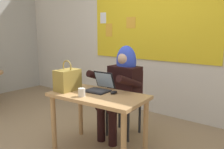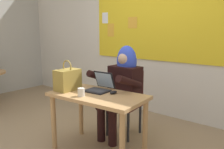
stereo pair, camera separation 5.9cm
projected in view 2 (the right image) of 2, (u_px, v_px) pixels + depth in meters
name	position (u px, v px, depth m)	size (l,w,h in m)	color
ground_plane	(79.00, 148.00, 2.99)	(24.00, 24.00, 0.00)	#937A5B
wall_back_bulletin	(153.00, 30.00, 4.07)	(6.71, 1.87, 2.89)	silver
desk_main	(98.00, 103.00, 2.79)	(1.17, 0.70, 0.73)	tan
chair_at_desk	(127.00, 98.00, 3.35)	(0.46, 0.46, 0.91)	#4C1E19
person_costumed	(122.00, 84.00, 3.21)	(0.61, 0.62, 1.26)	black
laptop	(100.00, 86.00, 2.93)	(0.30, 0.33, 0.23)	black
computer_mouse	(113.00, 92.00, 2.78)	(0.06, 0.10, 0.03)	black
handbag	(68.00, 79.00, 2.93)	(0.20, 0.30, 0.38)	olive
coffee_mug	(81.00, 92.00, 2.67)	(0.08, 0.08, 0.10)	silver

